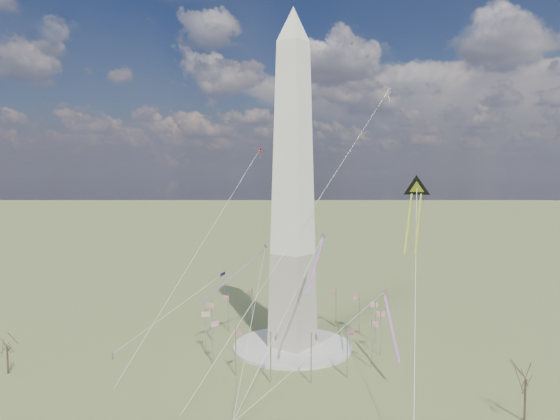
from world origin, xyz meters
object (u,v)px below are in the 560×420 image
Objects in this scene: washington_monument at (293,189)px; person_west at (113,356)px; tree_near at (526,377)px; kite_delta_black at (416,192)px.

washington_monument reaches higher than person_west.
person_west is at bearing -163.44° from tree_near.
tree_near is at bearing 139.65° from kite_delta_black.
washington_monument is 70.31m from person_west.
washington_monument is at bearing -90.31° from person_west.
person_west is at bearing 13.43° from kite_delta_black.
kite_delta_black is (35.89, 4.83, -0.07)m from washington_monument.
tree_near is at bearing -120.26° from person_west.
kite_delta_black reaches higher than person_west.
tree_near is (65.45, -7.75, -38.40)m from washington_monument.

